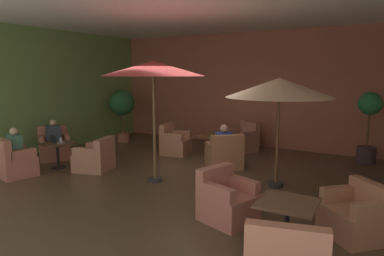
{
  "coord_description": "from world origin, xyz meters",
  "views": [
    {
      "loc": [
        4.08,
        -6.51,
        2.35
      ],
      "look_at": [
        0.0,
        0.43,
        1.08
      ],
      "focal_mm": 32.37,
      "sensor_mm": 36.0,
      "label": 1
    }
  ],
  "objects": [
    {
      "name": "ceiling_slab",
      "position": [
        0.0,
        0.0,
        3.7
      ],
      "size": [
        10.09,
        8.5,
        0.06
      ],
      "primitive_type": "cube",
      "color": "silver",
      "rests_on": "wall_back_brick"
    },
    {
      "name": "armchair_front_right_south",
      "position": [
        3.73,
        -1.23,
        0.31
      ],
      "size": [
        1.07,
        1.07,
        0.8
      ],
      "color": "#AD6F4F",
      "rests_on": "ground_plane"
    },
    {
      "name": "potted_tree_mid_left",
      "position": [
        3.53,
        3.51,
        1.13
      ],
      "size": [
        0.59,
        0.59,
        1.88
      ],
      "color": "#3B2B2F",
      "rests_on": "ground_plane"
    },
    {
      "name": "wall_left_accent",
      "position": [
        -5.01,
        0.0,
        1.84
      ],
      "size": [
        0.08,
        8.5,
        3.67
      ],
      "primitive_type": "cube",
      "color": "#6D934C",
      "rests_on": "ground_plane"
    },
    {
      "name": "cafe_table_front_left",
      "position": [
        -3.13,
        -0.91,
        0.5
      ],
      "size": [
        0.74,
        0.74,
        0.63
      ],
      "color": "black",
      "rests_on": "ground_plane"
    },
    {
      "name": "patio_umbrella_tall_red",
      "position": [
        -0.35,
        -0.59,
        2.44
      ],
      "size": [
        2.2,
        2.2,
        2.62
      ],
      "color": "#2D2D2D",
      "rests_on": "ground_plane"
    },
    {
      "name": "patron_by_window",
      "position": [
        -3.34,
        -1.89,
        0.75
      ],
      "size": [
        0.39,
        0.3,
        0.68
      ],
      "color": "#487A60",
      "rests_on": "ground_plane"
    },
    {
      "name": "patron_blue_shirt",
      "position": [
        0.45,
        1.24,
        0.73
      ],
      "size": [
        0.42,
        0.41,
        0.66
      ],
      "color": "#264EA7",
      "rests_on": "ground_plane"
    },
    {
      "name": "armchair_mid_center_east",
      "position": [
        0.2,
        3.16,
        0.33
      ],
      "size": [
        0.96,
        0.99,
        0.9
      ],
      "color": "#A76A56",
      "rests_on": "ground_plane"
    },
    {
      "name": "iced_drink_cup",
      "position": [
        -3.15,
        -0.79,
        0.69
      ],
      "size": [
        0.08,
        0.08,
        0.11
      ],
      "primitive_type": "cylinder",
      "color": "white",
      "rests_on": "cafe_table_front_left"
    },
    {
      "name": "armchair_front_left_north",
      "position": [
        -2.14,
        -0.61,
        0.31
      ],
      "size": [
        0.98,
        0.97,
        0.82
      ],
      "color": "#AB7054",
      "rests_on": "ground_plane"
    },
    {
      "name": "potted_tree_left_corner",
      "position": [
        -4.01,
        2.49,
        1.25
      ],
      "size": [
        0.87,
        0.87,
        1.79
      ],
      "color": "#AB614B",
      "rests_on": "ground_plane"
    },
    {
      "name": "open_laptop",
      "position": [
        -3.13,
        -0.95,
        0.69
      ],
      "size": [
        0.35,
        0.29,
        0.2
      ],
      "color": "#9EA0A5",
      "rests_on": "cafe_table_front_left"
    },
    {
      "name": "armchair_front_left_east",
      "position": [
        -4.01,
        -0.34,
        0.32
      ],
      "size": [
        1.09,
        1.08,
        0.89
      ],
      "color": "#B1664D",
      "rests_on": "ground_plane"
    },
    {
      "name": "patron_with_friend",
      "position": [
        -3.97,
        -0.37,
        0.72
      ],
      "size": [
        0.4,
        0.44,
        0.68
      ],
      "color": "#323B44",
      "rests_on": "ground_plane"
    },
    {
      "name": "cafe_table_front_right",
      "position": [
        2.94,
        -2.0,
        0.51
      ],
      "size": [
        0.78,
        0.78,
        0.63
      ],
      "color": "black",
      "rests_on": "ground_plane"
    },
    {
      "name": "patio_umbrella_center_beige",
      "position": [
        2.04,
        0.46,
        2.06
      ],
      "size": [
        2.19,
        2.19,
        2.27
      ],
      "color": "#2D2D2D",
      "rests_on": "ground_plane"
    },
    {
      "name": "ground_plane",
      "position": [
        0.0,
        0.0,
        -0.01
      ],
      "size": [
        10.09,
        8.5,
        0.02
      ],
      "primitive_type": "cube",
      "color": "#4F3C29"
    },
    {
      "name": "armchair_front_left_south",
      "position": [
        -3.35,
        -1.93,
        0.34
      ],
      "size": [
        0.9,
        0.87,
        0.92
      ],
      "color": "#B66955",
      "rests_on": "ground_plane"
    },
    {
      "name": "armchair_front_right_north",
      "position": [
        1.88,
        -1.66,
        0.32
      ],
      "size": [
        0.97,
        0.94,
        0.85
      ],
      "color": "#B66653",
      "rests_on": "ground_plane"
    },
    {
      "name": "wall_back_brick",
      "position": [
        0.0,
        4.21,
        1.84
      ],
      "size": [
        10.09,
        0.08,
        3.67
      ],
      "primitive_type": "cube",
      "color": "#A85E46",
      "rests_on": "ground_plane"
    },
    {
      "name": "armchair_mid_center_south",
      "position": [
        -1.44,
        1.87,
        0.33
      ],
      "size": [
        0.87,
        0.93,
        0.89
      ],
      "color": "#B47555",
      "rests_on": "ground_plane"
    },
    {
      "name": "cafe_table_mid_center",
      "position": [
        -0.29,
        2.09,
        0.49
      ],
      "size": [
        0.8,
        0.8,
        0.63
      ],
      "color": "black",
      "rests_on": "ground_plane"
    },
    {
      "name": "armchair_mid_center_north",
      "position": [
        0.49,
        1.2,
        0.32
      ],
      "size": [
        1.13,
        1.13,
        0.88
      ],
      "color": "#B7744B",
      "rests_on": "ground_plane"
    }
  ]
}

